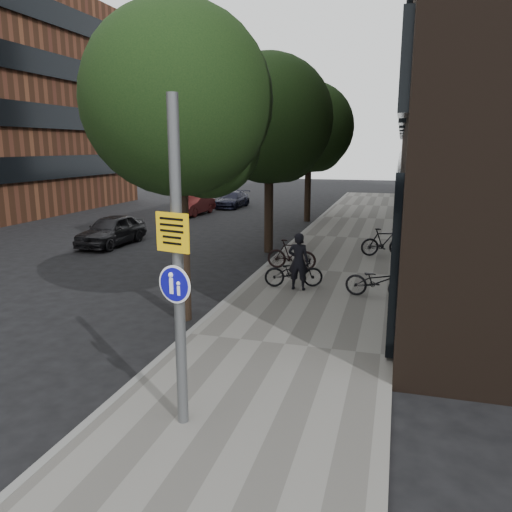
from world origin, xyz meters
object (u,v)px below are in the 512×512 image
(pedestrian, at_px, (298,261))
(parked_car_near, at_px, (112,230))
(parked_bike_facade_near, at_px, (378,281))
(signpost, at_px, (178,267))

(pedestrian, height_order, parked_car_near, pedestrian)
(parked_bike_facade_near, bearing_deg, pedestrian, 91.71)
(signpost, height_order, parked_bike_facade_near, signpost)
(pedestrian, distance_m, parked_car_near, 10.58)
(signpost, xyz_separation_m, parked_car_near, (-9.02, 12.65, -1.91))
(pedestrian, bearing_deg, signpost, 88.95)
(signpost, height_order, pedestrian, signpost)
(pedestrian, relative_size, parked_bike_facade_near, 0.95)
(signpost, xyz_separation_m, pedestrian, (0.30, 7.63, -1.60))
(signpost, relative_size, parked_bike_facade_near, 2.70)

